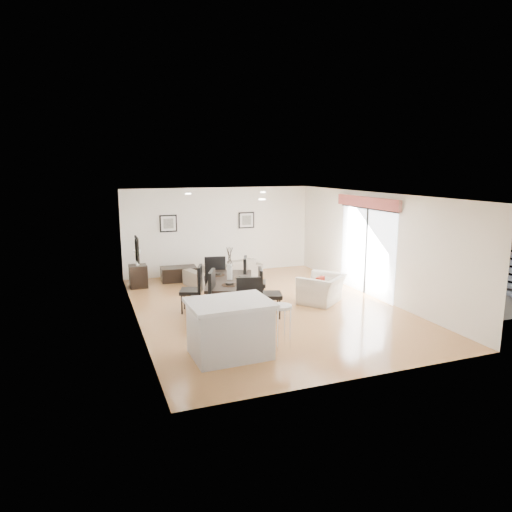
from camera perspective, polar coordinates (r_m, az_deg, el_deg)
name	(u,v)px	position (r m, az deg, el deg)	size (l,w,h in m)	color
ground	(266,308)	(11.04, 1.26, -6.46)	(8.00, 8.00, 0.00)	tan
wall_back	(219,231)	(14.45, -4.61, 3.18)	(6.00, 0.04, 2.70)	white
wall_front	(362,297)	(7.25, 13.17, -5.03)	(6.00, 0.04, 2.70)	white
wall_left	(135,262)	(10.01, -14.87, -0.68)	(0.04, 8.00, 2.70)	white
wall_right	(374,245)	(12.13, 14.57, 1.34)	(0.04, 8.00, 2.70)	white
ceiling	(267,195)	(10.54, 1.33, 7.67)	(6.00, 8.00, 0.02)	white
sofa	(224,271)	(13.40, -4.05, -1.87)	(2.26, 0.89, 0.66)	gray
armchair	(321,289)	(11.45, 8.19, -4.11)	(1.07, 0.94, 0.70)	beige
courtyard_plant_a	(467,279)	(13.68, 24.85, -2.63)	(0.59, 0.51, 0.66)	#395323
courtyard_plant_b	(422,268)	(14.66, 20.05, -1.42)	(0.37, 0.37, 0.65)	#395323
dining_table	(230,283)	(10.37, -3.30, -3.38)	(1.59, 2.19, 0.82)	black
dining_chair_wnear	(206,295)	(9.71, -6.28, -4.86)	(0.71, 0.71, 1.20)	black
dining_chair_wfar	(195,286)	(10.66, -7.63, -3.77)	(0.63, 0.63, 1.09)	black
dining_chair_enear	(266,290)	(10.20, 1.23, -4.27)	(0.62, 0.62, 1.12)	black
dining_chair_efar	(251,278)	(11.09, -0.68, -2.82)	(0.69, 0.69, 1.19)	black
dining_chair_head	(249,302)	(9.30, -0.88, -5.81)	(0.62, 0.62, 1.12)	black
dining_chair_foot	(215,275)	(11.53, -5.17, -2.44)	(0.60, 0.60, 1.15)	black
vase	(230,265)	(10.28, -3.32, -1.14)	(0.81, 1.32, 0.75)	white
coffee_table	(179,274)	(13.74, -9.63, -2.21)	(1.03, 0.62, 0.41)	black
side_table	(138,276)	(13.19, -14.50, -2.47)	(0.48, 0.48, 0.64)	black
table_lamp	(137,255)	(13.07, -14.63, 0.07)	(0.22, 0.22, 0.43)	white
cushion	(320,283)	(11.27, 8.01, -3.32)	(0.29, 0.09, 0.29)	maroon
kitchen_island	(230,328)	(8.21, -3.28, -8.99)	(1.47, 1.15, 1.01)	#BDBEC0
bar_stool	(282,311)	(8.47, 3.21, -6.90)	(0.38, 0.38, 0.83)	white
framed_print_back_left	(168,223)	(14.03, -10.90, 4.01)	(0.52, 0.04, 0.52)	black
framed_print_back_right	(246,220)	(14.65, -1.20, 4.50)	(0.52, 0.04, 0.52)	black
framed_print_left_wall	(137,249)	(9.76, -14.66, 0.83)	(0.04, 0.52, 0.52)	black
sliding_door	(367,231)	(12.30, 13.68, 3.00)	(0.12, 2.70, 2.57)	white
courtyard	(446,248)	(14.85, 22.62, 0.90)	(6.00, 6.00, 2.00)	gray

